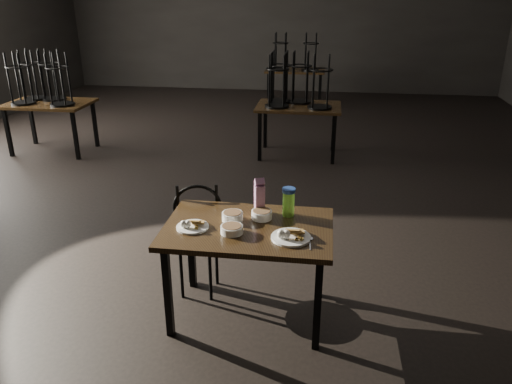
# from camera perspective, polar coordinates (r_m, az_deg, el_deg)

# --- Properties ---
(main_table) EXTENTS (1.20, 0.80, 0.75)m
(main_table) POSITION_cam_1_polar(r_m,az_deg,el_deg) (3.60, -0.90, -5.05)
(main_table) COLOR black
(main_table) RESTS_ON ground
(plate_left) EXTENTS (0.23, 0.23, 0.07)m
(plate_left) POSITION_cam_1_polar(r_m,az_deg,el_deg) (3.56, -7.31, -3.80)
(plate_left) COLOR white
(plate_left) RESTS_ON main_table
(plate_right) EXTENTS (0.27, 0.27, 0.09)m
(plate_right) POSITION_cam_1_polar(r_m,az_deg,el_deg) (3.39, 3.98, -4.98)
(plate_right) COLOR white
(plate_right) RESTS_ON main_table
(bowl_near) EXTENTS (0.15, 0.15, 0.06)m
(bowl_near) POSITION_cam_1_polar(r_m,az_deg,el_deg) (3.64, -2.71, -2.76)
(bowl_near) COLOR white
(bowl_near) RESTS_ON main_table
(bowl_far) EXTENTS (0.15, 0.15, 0.06)m
(bowl_far) POSITION_cam_1_polar(r_m,az_deg,el_deg) (3.67, 0.66, -2.56)
(bowl_far) COLOR white
(bowl_far) RESTS_ON main_table
(bowl_big) EXTENTS (0.16, 0.16, 0.05)m
(bowl_big) POSITION_cam_1_polar(r_m,az_deg,el_deg) (3.46, -2.79, -4.26)
(bowl_big) COLOR white
(bowl_big) RESTS_ON main_table
(juice_carton) EXTENTS (0.09, 0.09, 0.28)m
(juice_carton) POSITION_cam_1_polar(r_m,az_deg,el_deg) (3.71, 0.40, -0.60)
(juice_carton) COLOR #851860
(juice_carton) RESTS_ON main_table
(water_bottle) EXTENTS (0.11, 0.11, 0.22)m
(water_bottle) POSITION_cam_1_polar(r_m,az_deg,el_deg) (3.69, 3.74, -1.10)
(water_bottle) COLOR #92F247
(water_bottle) RESTS_ON main_table
(spoon) EXTENTS (0.04, 0.19, 0.01)m
(spoon) POSITION_cam_1_polar(r_m,az_deg,el_deg) (3.40, 6.25, -5.38)
(spoon) COLOR silver
(spoon) RESTS_ON main_table
(bentwood_chair) EXTENTS (0.44, 0.44, 0.87)m
(bentwood_chair) POSITION_cam_1_polar(r_m,az_deg,el_deg) (4.04, -6.64, -4.40)
(bentwood_chair) COLOR black
(bentwood_chair) RESTS_ON ground
(bg_table_left) EXTENTS (1.20, 0.80, 1.48)m
(bg_table_left) POSITION_cam_1_polar(r_m,az_deg,el_deg) (8.06, -22.84, 9.79)
(bg_table_left) COLOR black
(bg_table_left) RESTS_ON ground
(bg_table_right) EXTENTS (1.20, 0.80, 1.48)m
(bg_table_right) POSITION_cam_1_polar(r_m,az_deg,el_deg) (7.27, 4.69, 10.25)
(bg_table_right) COLOR black
(bg_table_right) RESTS_ON ground
(bg_table_far) EXTENTS (1.20, 0.80, 1.48)m
(bg_table_far) POSITION_cam_1_polar(r_m,az_deg,el_deg) (10.52, 4.52, 13.79)
(bg_table_far) COLOR black
(bg_table_far) RESTS_ON ground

